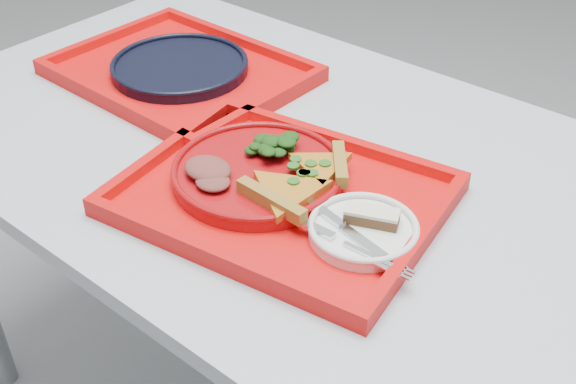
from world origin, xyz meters
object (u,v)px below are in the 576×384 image
at_px(navy_plate, 180,68).
at_px(dessert_bar, 372,216).
at_px(tray_main, 282,199).
at_px(tray_far, 181,74).
at_px(dinner_plate, 258,174).

distance_m(navy_plate, dessert_bar, 0.58).
height_order(tray_main, navy_plate, navy_plate).
bearing_deg(tray_far, tray_main, -23.00).
relative_size(tray_main, dessert_bar, 5.66).
bearing_deg(tray_main, navy_plate, 147.54).
xyz_separation_m(tray_far, dinner_plate, (0.35, -0.17, 0.02)).
relative_size(dinner_plate, dessert_bar, 3.27).
bearing_deg(navy_plate, dinner_plate, -25.86).
bearing_deg(dessert_bar, dinner_plate, 159.07).
distance_m(tray_main, tray_far, 0.45).
bearing_deg(navy_plate, tray_far, 0.00).
height_order(tray_main, dinner_plate, dinner_plate).
distance_m(tray_far, dinner_plate, 0.39).
distance_m(dinner_plate, navy_plate, 0.39).
distance_m(dinner_plate, dessert_bar, 0.20).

